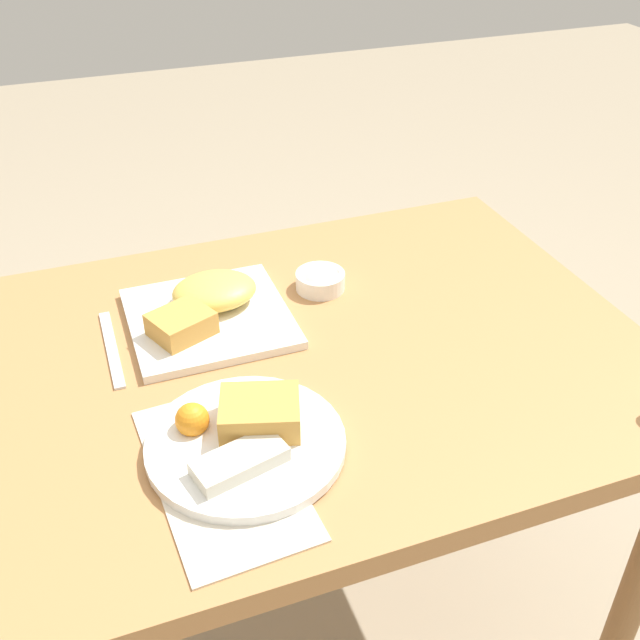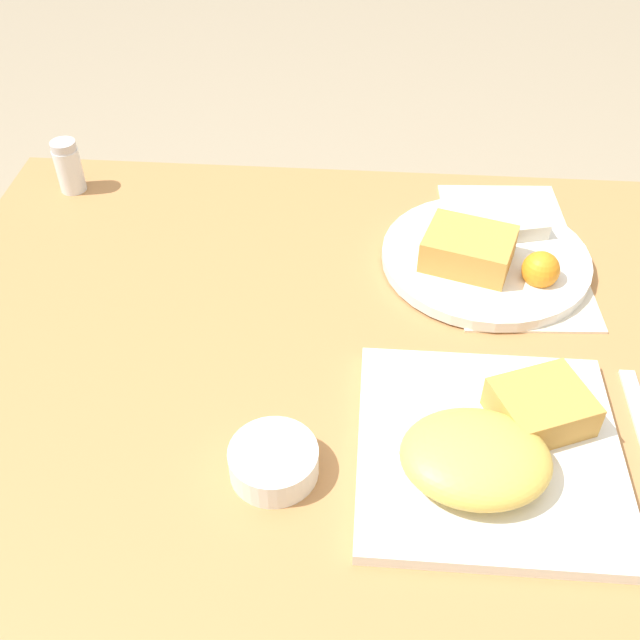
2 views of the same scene
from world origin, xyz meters
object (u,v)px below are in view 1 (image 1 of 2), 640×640
(plate_oval_far, at_px, (245,436))
(plate_square_near, at_px, (208,308))
(butter_knife, at_px, (112,348))
(sauce_ramekin, at_px, (320,280))

(plate_oval_far, bearing_deg, plate_square_near, -94.13)
(plate_square_near, relative_size, butter_knife, 1.23)
(plate_oval_far, relative_size, sauce_ramekin, 3.06)
(sauce_ramekin, bearing_deg, plate_square_near, 7.47)
(plate_square_near, relative_size, plate_oval_far, 0.97)
(sauce_ramekin, height_order, butter_knife, sauce_ramekin)
(plate_oval_far, bearing_deg, sauce_ramekin, -124.15)
(plate_oval_far, height_order, sauce_ramekin, plate_oval_far)
(butter_knife, bearing_deg, sauce_ramekin, 99.07)
(plate_oval_far, xyz_separation_m, butter_knife, (0.13, -0.27, -0.02))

